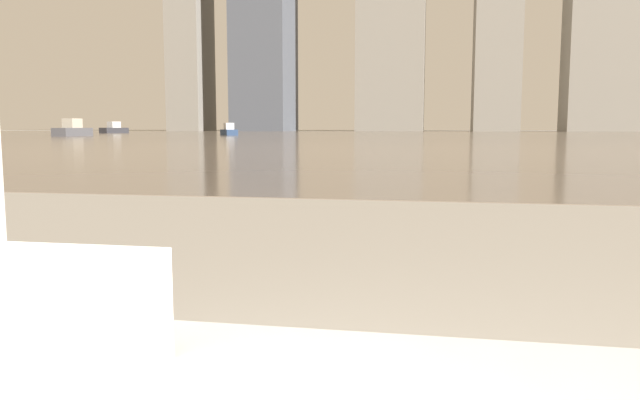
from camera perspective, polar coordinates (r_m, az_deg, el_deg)
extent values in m
cube|color=white|center=(0.92, -23.50, -13.36)|extent=(0.27, 0.18, 0.04)
cube|color=white|center=(0.91, -23.62, -10.98)|extent=(0.27, 0.18, 0.04)
cube|color=white|center=(0.90, -23.74, -8.53)|extent=(0.27, 0.18, 0.04)
cube|color=white|center=(0.89, -23.86, -6.03)|extent=(0.27, 0.18, 0.04)
cube|color=gray|center=(61.92, 10.49, 5.84)|extent=(180.00, 110.00, 0.01)
cube|color=#4C4C51|center=(59.24, -21.68, 5.80)|extent=(1.51, 4.14, 0.72)
cube|color=#B2A893|center=(59.24, -21.71, 6.55)|extent=(1.07, 1.57, 0.82)
cube|color=navy|center=(60.82, -8.32, 6.14)|extent=(2.56, 3.27, 0.55)
cube|color=silver|center=(60.82, -8.33, 6.69)|extent=(1.29, 1.42, 0.63)
cube|color=#2D2D33|center=(87.01, -18.31, 6.07)|extent=(2.40, 4.20, 0.70)
cube|color=silver|center=(87.01, -18.32, 6.56)|extent=(1.36, 1.70, 0.79)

